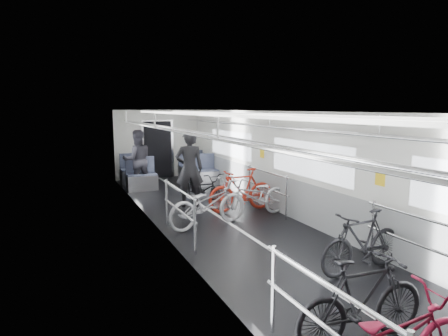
# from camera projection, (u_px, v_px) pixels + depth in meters

# --- Properties ---
(car_shell) EXTENTS (3.02, 14.01, 2.41)m
(car_shell) POSITION_uv_depth(u_px,v_px,m) (212.00, 165.00, 9.39)
(car_shell) COLOR black
(car_shell) RESTS_ON ground
(bike_left_mid) EXTENTS (1.62, 0.53, 0.96)m
(bike_left_mid) POSITION_uv_depth(u_px,v_px,m) (362.00, 301.00, 4.15)
(bike_left_mid) COLOR black
(bike_left_mid) RESTS_ON floor
(bike_left_far) EXTENTS (1.96, 1.07, 0.98)m
(bike_left_far) POSITION_uv_depth(u_px,v_px,m) (208.00, 204.00, 8.32)
(bike_left_far) COLOR #AFAEB3
(bike_left_far) RESTS_ON floor
(bike_right_near) EXTENTS (1.63, 0.58, 0.96)m
(bike_right_near) POSITION_uv_depth(u_px,v_px,m) (362.00, 241.00, 6.01)
(bike_right_near) COLOR black
(bike_right_near) RESTS_ON floor
(bike_right_mid) EXTENTS (1.94, 0.99, 0.97)m
(bike_right_mid) POSITION_uv_depth(u_px,v_px,m) (255.00, 196.00, 9.04)
(bike_right_mid) COLOR #B4B5B9
(bike_right_mid) RESTS_ON floor
(bike_right_far) EXTENTS (1.74, 0.53, 1.04)m
(bike_right_far) POSITION_uv_depth(u_px,v_px,m) (242.00, 190.00, 9.56)
(bike_right_far) COLOR #9E2113
(bike_right_far) RESTS_ON floor
(bike_aisle) EXTENTS (0.88, 1.76, 0.88)m
(bike_aisle) POSITION_uv_depth(u_px,v_px,m) (205.00, 189.00, 10.11)
(bike_aisle) COLOR black
(bike_aisle) RESTS_ON floor
(person_standing) EXTENTS (0.78, 0.59, 1.92)m
(person_standing) POSITION_uv_depth(u_px,v_px,m) (189.00, 169.00, 9.98)
(person_standing) COLOR black
(person_standing) RESTS_ON floor
(person_seated) EXTENTS (0.89, 0.69, 1.82)m
(person_seated) POSITION_uv_depth(u_px,v_px,m) (137.00, 160.00, 12.06)
(person_seated) COLOR #28262D
(person_seated) RESTS_ON floor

